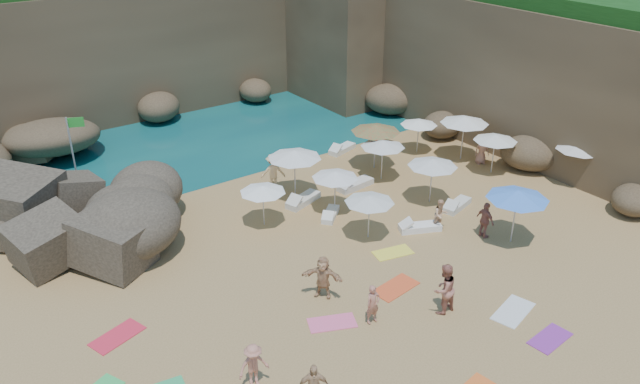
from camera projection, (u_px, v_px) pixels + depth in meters
ground at (323, 280)px, 24.08m from camera, size 120.00×120.00×0.00m
seawater at (84, 90)px, 45.84m from camera, size 120.00×120.00×0.00m
cliff_back at (127, 45)px, 41.47m from camera, size 44.00×8.00×8.00m
cliff_right at (498, 60)px, 38.02m from camera, size 8.00×30.00×8.00m
cliff_corner at (350, 30)px, 45.68m from camera, size 10.00×12.00×8.00m
rock_outcrop at (98, 242)px, 26.58m from camera, size 8.58×6.75×3.23m
flag_pole at (74, 147)px, 29.26m from camera, size 0.78×0.31×4.11m
parasol_0 at (294, 154)px, 29.43m from camera, size 2.59×2.59×2.45m
parasol_1 at (335, 175)px, 28.28m from camera, size 2.15×2.15×2.03m
parasol_2 at (419, 122)px, 34.62m from camera, size 2.06×2.06×1.95m
parasol_3 at (383, 144)px, 31.37m from camera, size 2.25×2.25×2.13m
parasol_4 at (465, 120)px, 33.58m from camera, size 2.61×2.61×2.47m
parasol_5 at (263, 189)px, 27.18m from camera, size 2.04×2.04×1.93m
parasol_6 at (376, 128)px, 32.50m from camera, size 2.60×2.60×2.46m
parasol_7 at (496, 138)px, 32.08m from camera, size 2.26×2.26×2.14m
parasol_8 at (580, 146)px, 30.86m from camera, size 2.33×2.33×2.20m
parasol_9 at (370, 199)px, 26.16m from camera, size 2.13×2.13×2.02m
parasol_10 at (518, 195)px, 25.64m from camera, size 2.60×2.60×2.45m
parasol_11 at (433, 163)px, 29.05m from camera, size 2.35×2.35×2.22m
lounger_0 at (342, 149)px, 35.44m from camera, size 1.93×1.11×0.29m
lounger_1 at (303, 200)px, 29.75m from camera, size 2.09×1.25×0.31m
lounger_2 at (355, 185)px, 31.26m from camera, size 2.07×0.87×0.31m
lounger_3 at (457, 205)px, 29.32m from camera, size 1.88×1.04×0.28m
lounger_4 at (420, 227)px, 27.44m from camera, size 1.93×1.33×0.29m
lounger_5 at (330, 214)px, 28.55m from camera, size 1.53×1.42×0.24m
towel_6 at (550, 339)px, 20.98m from camera, size 1.69×0.95×0.03m
towel_7 at (117, 336)px, 21.09m from camera, size 1.96×1.38×0.03m
towel_9 at (332, 323)px, 21.73m from camera, size 1.86×1.43×0.03m
towel_10 at (396, 287)px, 23.61m from camera, size 1.94×1.15×0.03m
towel_12 at (393, 253)px, 25.83m from camera, size 1.77×1.15×0.03m
towel_13 at (513, 311)px, 22.31m from camera, size 2.04×1.37×0.03m
person_stand_1 at (444, 289)px, 21.90m from camera, size 0.97×0.77×1.95m
person_stand_2 at (273, 172)px, 30.80m from camera, size 1.29×1.02×1.86m
person_stand_3 at (485, 220)px, 26.62m from camera, size 0.49×1.00×1.65m
person_stand_4 at (482, 150)px, 33.66m from camera, size 0.87×0.74×1.56m
person_stand_5 at (32, 202)px, 27.86m from camera, size 1.79×1.15×1.87m
person_lie_0 at (255, 381)px, 18.95m from camera, size 1.13×1.61×0.41m
person_lie_3 at (323, 291)px, 23.04m from camera, size 2.26×2.24×0.44m
person_lie_4 at (372, 318)px, 21.70m from camera, size 0.60×1.50×0.35m
person_lie_5 at (440, 224)px, 27.44m from camera, size 1.06×1.56×0.54m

